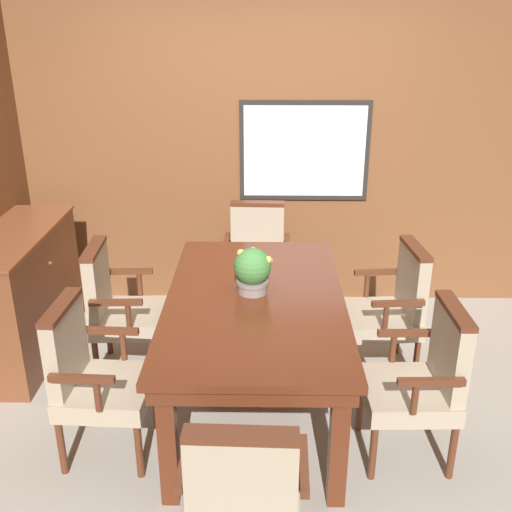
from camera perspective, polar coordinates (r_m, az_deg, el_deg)
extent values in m
plane|color=#A39E93|center=(3.87, -0.09, -14.75)|extent=(14.00, 14.00, 0.00)
cube|color=brown|center=(4.90, 0.23, 9.25)|extent=(7.20, 0.06, 2.45)
cube|color=white|center=(4.85, 4.63, 9.91)|extent=(0.97, 0.01, 0.73)
cube|color=#282623|center=(4.78, 4.78, 14.37)|extent=(1.04, 0.02, 0.04)
cube|color=#282623|center=(4.94, 4.50, 5.58)|extent=(1.04, 0.02, 0.03)
cube|color=#282623|center=(4.84, -1.37, 9.95)|extent=(0.04, 0.02, 0.73)
cube|color=#282623|center=(4.91, 10.56, 9.75)|extent=(0.03, 0.02, 0.73)
cube|color=#562614|center=(3.12, -8.38, -17.16)|extent=(0.09, 0.09, 0.72)
cube|color=#562614|center=(3.11, 7.86, -17.33)|extent=(0.09, 0.09, 0.72)
cube|color=#562614|center=(4.46, -5.28, -3.98)|extent=(0.09, 0.09, 0.72)
cube|color=#562614|center=(4.46, 5.55, -4.05)|extent=(0.09, 0.09, 0.72)
cube|color=#562614|center=(3.58, -0.04, -5.21)|extent=(0.99, 1.76, 0.09)
cube|color=#562614|center=(3.55, -0.04, -4.25)|extent=(1.05, 1.82, 0.04)
cylinder|color=#562B19|center=(4.71, -2.58, -5.02)|extent=(0.04, 0.04, 0.34)
cylinder|color=#562B19|center=(4.70, 2.39, -5.13)|extent=(0.04, 0.04, 0.34)
cylinder|color=#562B19|center=(5.09, -2.16, -2.85)|extent=(0.04, 0.04, 0.34)
cylinder|color=#562B19|center=(5.07, 2.42, -2.94)|extent=(0.04, 0.04, 0.34)
cube|color=tan|center=(4.79, 0.02, -1.55)|extent=(0.48, 0.50, 0.11)
cube|color=tan|center=(4.88, 0.13, 2.37)|extent=(0.43, 0.09, 0.44)
cube|color=#562B19|center=(4.80, 0.13, 5.02)|extent=(0.43, 0.10, 0.03)
cylinder|color=#562B19|center=(4.72, -2.94, -0.02)|extent=(0.04, 0.04, 0.19)
cube|color=#562B19|center=(4.75, -2.88, 1.35)|extent=(0.05, 0.34, 0.04)
cylinder|color=#562B19|center=(4.70, 2.95, -0.12)|extent=(0.04, 0.04, 0.19)
cube|color=#562B19|center=(4.73, 2.97, 1.26)|extent=(0.05, 0.34, 0.04)
cylinder|color=#562B19|center=(4.40, 8.08, -7.39)|extent=(0.04, 0.04, 0.34)
cylinder|color=#562B19|center=(4.06, 9.27, -10.21)|extent=(0.04, 0.04, 0.34)
cylinder|color=#562B19|center=(4.50, 13.37, -7.06)|extent=(0.04, 0.04, 0.34)
cylinder|color=#562B19|center=(4.17, 14.98, -9.76)|extent=(0.04, 0.04, 0.34)
cube|color=tan|center=(4.17, 11.66, -5.91)|extent=(0.52, 0.51, 0.11)
cube|color=tan|center=(4.11, 14.66, -2.35)|extent=(0.12, 0.43, 0.44)
cube|color=#562B19|center=(4.02, 14.98, 0.70)|extent=(0.13, 0.44, 0.03)
cylinder|color=#562B19|center=(4.30, 10.52, -2.69)|extent=(0.04, 0.04, 0.19)
cube|color=#562B19|center=(4.28, 11.54, -1.52)|extent=(0.34, 0.07, 0.04)
cylinder|color=#562B19|center=(3.89, 12.25, -5.69)|extent=(0.04, 0.04, 0.19)
cube|color=#562B19|center=(3.86, 13.39, -4.40)|extent=(0.34, 0.07, 0.04)
cylinder|color=#562B19|center=(3.70, 9.86, -13.84)|extent=(0.04, 0.04, 0.34)
cylinder|color=#562B19|center=(3.39, 11.08, -17.87)|extent=(0.04, 0.04, 0.34)
cylinder|color=#562B19|center=(3.80, 16.29, -13.46)|extent=(0.04, 0.04, 0.34)
cylinder|color=#562B19|center=(3.49, 18.18, -17.29)|extent=(0.04, 0.04, 0.34)
cube|color=tan|center=(3.46, 14.21, -12.61)|extent=(0.49, 0.48, 0.11)
cube|color=tan|center=(3.37, 17.99, -8.51)|extent=(0.09, 0.43, 0.44)
cube|color=#562B19|center=(3.26, 18.48, -4.94)|extent=(0.10, 0.43, 0.03)
cylinder|color=#562B19|center=(3.56, 12.93, -8.47)|extent=(0.04, 0.04, 0.19)
cube|color=#562B19|center=(3.54, 14.21, -7.13)|extent=(0.34, 0.04, 0.04)
cylinder|color=#562B19|center=(3.17, 14.89, -12.92)|extent=(0.04, 0.04, 0.19)
cube|color=#562B19|center=(3.14, 16.35, -11.44)|extent=(0.34, 0.04, 0.04)
cylinder|color=#562B19|center=(4.09, -9.10, -9.93)|extent=(0.04, 0.04, 0.34)
cylinder|color=#562B19|center=(4.44, -8.50, -7.13)|extent=(0.04, 0.04, 0.34)
cylinder|color=#562B19|center=(4.17, -14.94, -9.82)|extent=(0.04, 0.04, 0.34)
cylinder|color=#562B19|center=(4.51, -13.87, -7.09)|extent=(0.04, 0.04, 0.34)
cube|color=tan|center=(4.18, -11.84, -5.81)|extent=(0.50, 0.49, 0.11)
cube|color=tan|center=(4.11, -14.90, -2.39)|extent=(0.10, 0.43, 0.44)
cube|color=#562B19|center=(4.02, -15.23, 0.67)|extent=(0.11, 0.43, 0.03)
cylinder|color=#562B19|center=(3.90, -12.05, -5.56)|extent=(0.04, 0.04, 0.19)
cube|color=#562B19|center=(3.87, -13.22, -4.33)|extent=(0.34, 0.05, 0.04)
cylinder|color=#562B19|center=(4.33, -11.02, -2.57)|extent=(0.04, 0.04, 0.19)
cube|color=#562B19|center=(4.30, -12.06, -1.45)|extent=(0.34, 0.05, 0.04)
cylinder|color=#562B19|center=(3.06, 3.36, -22.67)|extent=(0.04, 0.04, 0.34)
cylinder|color=#562B19|center=(3.08, -4.85, -22.39)|extent=(0.04, 0.04, 0.34)
cube|color=tan|center=(2.76, -1.06, -22.37)|extent=(0.48, 0.49, 0.11)
cube|color=tan|center=(2.42, -1.42, -21.06)|extent=(0.43, 0.09, 0.44)
cube|color=#562B19|center=(2.27, -1.48, -16.73)|extent=(0.43, 0.10, 0.03)
cylinder|color=#562B19|center=(2.68, 4.47, -19.68)|extent=(0.04, 0.04, 0.19)
cube|color=#562B19|center=(2.56, 4.58, -19.21)|extent=(0.05, 0.34, 0.04)
cylinder|color=#562B19|center=(2.71, -6.46, -19.31)|extent=(0.04, 0.04, 0.19)
cube|color=#562B19|center=(2.59, -6.81, -18.82)|extent=(0.05, 0.34, 0.04)
cylinder|color=#562B19|center=(3.40, -11.07, -17.72)|extent=(0.04, 0.04, 0.34)
cylinder|color=#562B19|center=(3.71, -9.53, -13.73)|extent=(0.04, 0.04, 0.34)
cylinder|color=#562B19|center=(3.52, -18.03, -16.92)|extent=(0.04, 0.04, 0.34)
cylinder|color=#562B19|center=(3.82, -15.86, -13.17)|extent=(0.04, 0.04, 0.34)
cube|color=tan|center=(3.47, -13.97, -12.39)|extent=(0.50, 0.49, 0.11)
cube|color=tan|center=(3.39, -17.67, -8.22)|extent=(0.10, 0.43, 0.44)
cube|color=#562B19|center=(3.28, -18.15, -4.67)|extent=(0.11, 0.43, 0.03)
cylinder|color=#562B19|center=(3.19, -14.85, -12.68)|extent=(0.04, 0.04, 0.19)
cube|color=#562B19|center=(3.16, -16.29, -11.17)|extent=(0.34, 0.05, 0.04)
cylinder|color=#562B19|center=(3.58, -12.52, -8.30)|extent=(0.04, 0.04, 0.19)
cube|color=#562B19|center=(3.55, -13.77, -6.93)|extent=(0.34, 0.05, 0.04)
cylinder|color=gray|center=(3.59, -0.34, -2.88)|extent=(0.18, 0.18, 0.08)
cylinder|color=gray|center=(3.57, -0.35, -2.47)|extent=(0.19, 0.19, 0.02)
sphere|color=#427F3D|center=(3.53, -0.35, -1.00)|extent=(0.22, 0.22, 0.22)
sphere|color=#D8C052|center=(3.50, 1.16, -0.36)|extent=(0.05, 0.05, 0.05)
sphere|color=gold|center=(3.59, 0.07, 0.34)|extent=(0.05, 0.05, 0.05)
sphere|color=gold|center=(3.52, -1.49, 0.28)|extent=(0.04, 0.04, 0.04)
sphere|color=#EDC049|center=(3.54, 1.28, -0.45)|extent=(0.04, 0.04, 0.04)
sphere|color=#EABC43|center=(3.52, -1.46, 0.31)|extent=(0.04, 0.04, 0.04)
sphere|color=#E9A857|center=(3.58, -0.29, 0.55)|extent=(0.04, 0.04, 0.04)
cube|color=brown|center=(4.57, -21.33, -3.56)|extent=(0.44, 1.25, 0.91)
cube|color=brown|center=(4.40, -22.16, 1.89)|extent=(0.46, 1.28, 0.02)
sphere|color=#4C422D|center=(4.39, -19.00, -0.66)|extent=(0.03, 0.03, 0.03)
sphere|color=#4C422D|center=(4.30, -19.62, -6.37)|extent=(0.03, 0.03, 0.03)
sphere|color=#4C422D|center=(4.77, -17.42, -3.15)|extent=(0.03, 0.03, 0.03)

